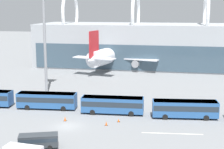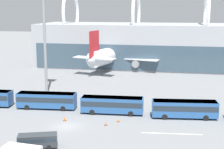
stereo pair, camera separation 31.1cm
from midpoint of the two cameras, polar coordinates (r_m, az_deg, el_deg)
ground_plane at (r=59.03m, az=-7.53°, el=-8.54°), size 440.00×440.00×0.00m
airliner_at_gate_far at (r=111.34m, az=0.01°, el=3.36°), size 31.44×33.87×13.22m
shuttle_bus_1 at (r=69.13m, az=-10.90°, el=-4.10°), size 11.87×3.82×3.19m
shuttle_bus_2 at (r=64.79m, az=-0.05°, el=-4.92°), size 11.83×3.59×3.19m
shuttle_bus_3 at (r=63.65m, az=11.89°, el=-5.45°), size 11.92×4.19×3.19m
service_van_foreground at (r=50.67m, az=-12.30°, el=-10.60°), size 5.85×3.73×2.02m
floodlight_mast at (r=79.11m, az=-11.40°, el=10.31°), size 2.64×2.64×29.88m
lane_stripe_3 at (r=56.16m, az=9.83°, el=-9.64°), size 9.64×1.26×0.01m
traffic_cone_0 at (r=60.64m, az=0.96°, el=-7.62°), size 0.48×0.48×0.59m
traffic_cone_1 at (r=58.89m, az=-1.11°, el=-8.15°), size 0.48×0.48×0.68m
traffic_cone_2 at (r=61.73m, az=-7.96°, el=-7.30°), size 0.51×0.51×0.77m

